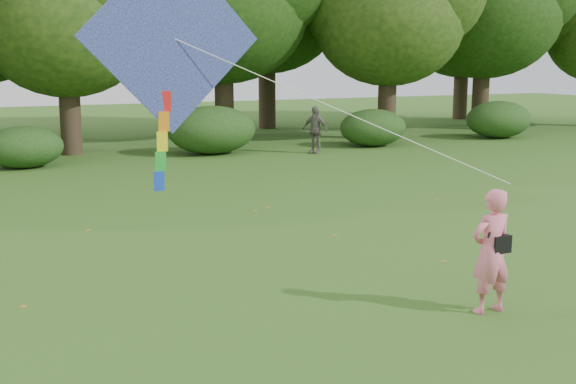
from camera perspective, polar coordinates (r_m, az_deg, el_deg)
name	(u,v)px	position (r m, az deg, el deg)	size (l,w,h in m)	color
ground	(404,305)	(11.27, 9.13, -8.83)	(100.00, 100.00, 0.00)	#265114
man_kite_flyer	(491,251)	(10.98, 15.74, -4.54)	(0.68, 0.45, 1.86)	pink
bystander_right	(315,130)	(28.34, 2.14, 4.93)	(1.08, 0.45, 1.84)	#6A645E
crossbody_bag	(499,243)	(11.01, 16.34, -3.88)	(0.43, 0.20, 0.72)	black
flying_kite	(172,41)	(9.49, -9.13, 11.67)	(5.87, 1.31, 3.28)	#253CA4
tree_line	(143,13)	(32.64, -11.38, 13.71)	(54.70, 15.30, 9.48)	#3A2D1E
shrub_band	(117,137)	(27.07, -13.34, 4.25)	(39.15, 3.22, 1.88)	#264919
fallen_leaves	(297,238)	(15.12, 0.70, -3.63)	(11.35, 13.54, 0.01)	olive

